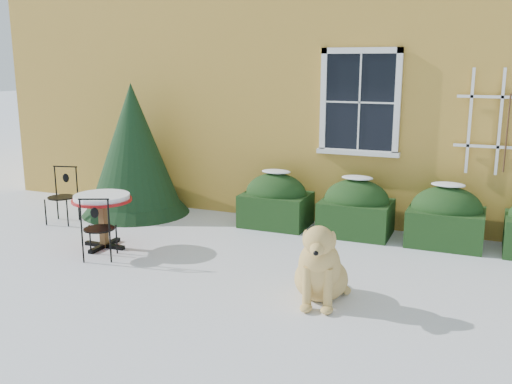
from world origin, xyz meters
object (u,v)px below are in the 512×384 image
at_px(patio_chair_near, 98,228).
at_px(dog, 320,269).
at_px(patio_chair_far, 62,195).
at_px(bistro_table, 102,204).
at_px(evergreen_shrub, 134,162).

bearing_deg(patio_chair_near, dog, 151.84).
height_order(patio_chair_near, patio_chair_far, patio_chair_far).
height_order(patio_chair_far, dog, dog).
relative_size(patio_chair_near, patio_chair_far, 0.95).
distance_m(bistro_table, patio_chair_near, 0.53).
bearing_deg(patio_chair_far, dog, -30.16).
bearing_deg(patio_chair_far, patio_chair_near, -49.50).
distance_m(bistro_table, dog, 3.44).
bearing_deg(bistro_table, dog, -11.16).
bearing_deg(evergreen_shrub, patio_chair_far, -128.39).
bearing_deg(patio_chair_far, evergreen_shrub, 38.81).
xyz_separation_m(bistro_table, dog, (3.36, -0.66, -0.26)).
xyz_separation_m(patio_chair_far, dog, (4.81, -1.50, -0.08)).
height_order(evergreen_shrub, patio_chair_far, evergreen_shrub).
relative_size(patio_chair_far, dog, 0.86).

